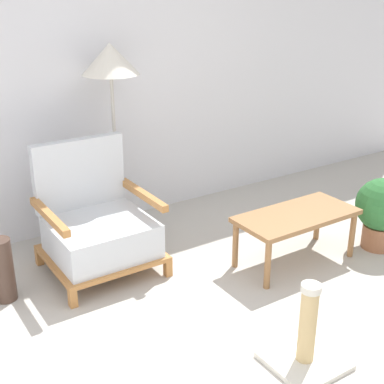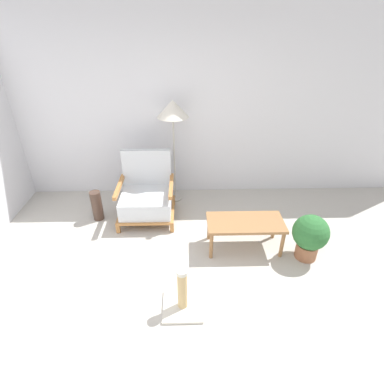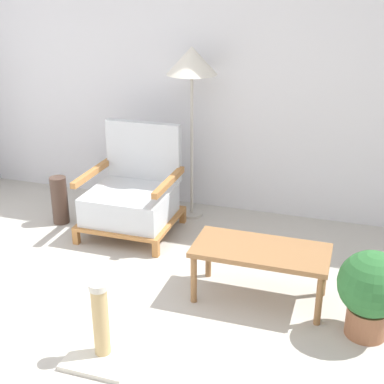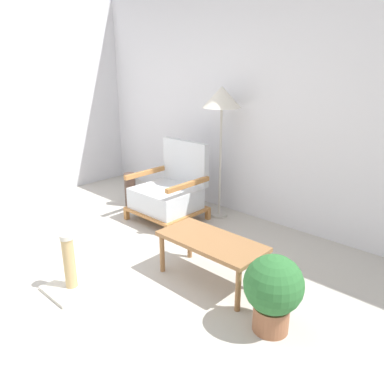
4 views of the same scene
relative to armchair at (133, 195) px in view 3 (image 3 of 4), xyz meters
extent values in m
plane|color=#B7B2A8|center=(0.43, -1.75, -0.33)|extent=(14.00, 14.00, 0.00)
cube|color=silver|center=(0.43, 0.77, 1.02)|extent=(8.00, 0.06, 2.70)
cube|color=#B2753D|center=(-0.36, -0.38, -0.27)|extent=(0.05, 0.05, 0.12)
cube|color=#B2753D|center=(0.36, -0.38, -0.27)|extent=(0.05, 0.05, 0.12)
cube|color=#B2753D|center=(-0.36, 0.29, -0.27)|extent=(0.05, 0.05, 0.12)
cube|color=#B2753D|center=(0.36, 0.29, -0.27)|extent=(0.05, 0.05, 0.12)
cube|color=#B2753D|center=(0.00, -0.05, -0.20)|extent=(0.76, 0.71, 0.03)
cube|color=silver|center=(0.00, -0.07, -0.06)|extent=(0.68, 0.61, 0.24)
cube|color=silver|center=(0.00, 0.27, 0.32)|extent=(0.68, 0.08, 0.51)
cube|color=#B2753D|center=(-0.35, -0.05, 0.18)|extent=(0.05, 0.65, 0.05)
cube|color=#B2753D|center=(0.35, -0.05, 0.18)|extent=(0.05, 0.65, 0.05)
cylinder|color=#B7B2A8|center=(0.38, 0.46, -0.32)|extent=(0.20, 0.20, 0.03)
cylinder|color=#B7B2A8|center=(0.38, 0.46, 0.33)|extent=(0.03, 0.03, 1.28)
cone|color=silver|center=(0.38, 0.46, 1.09)|extent=(0.43, 0.43, 0.23)
cube|color=olive|center=(1.25, -0.71, 0.04)|extent=(0.91, 0.44, 0.04)
cylinder|color=olive|center=(0.83, -0.89, -0.15)|extent=(0.04, 0.04, 0.36)
cylinder|color=olive|center=(1.67, -0.89, -0.15)|extent=(0.04, 0.04, 0.36)
cylinder|color=olive|center=(0.83, -0.53, -0.15)|extent=(0.04, 0.04, 0.36)
cylinder|color=olive|center=(1.67, -0.53, -0.15)|extent=(0.04, 0.04, 0.36)
cylinder|color=#473328|center=(-0.69, -0.05, -0.11)|extent=(0.15, 0.15, 0.43)
cylinder|color=#935B3D|center=(1.96, -0.90, -0.24)|extent=(0.25, 0.25, 0.19)
sphere|color=#2D6B33|center=(1.96, -0.90, 0.03)|extent=(0.41, 0.41, 0.41)
cube|color=beige|center=(0.50, -1.60, -0.32)|extent=(0.39, 0.39, 0.03)
cylinder|color=tan|center=(0.50, -1.60, -0.09)|extent=(0.09, 0.09, 0.43)
cylinder|color=beige|center=(0.50, -1.60, 0.15)|extent=(0.11, 0.11, 0.04)
camera|label=1|loc=(-1.32, -3.25, 1.63)|focal=50.00mm
camera|label=2|loc=(0.54, -3.58, 2.15)|focal=28.00mm
camera|label=3|loc=(1.78, -3.86, 1.76)|focal=50.00mm
camera|label=4|loc=(3.05, -2.87, 1.44)|focal=35.00mm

